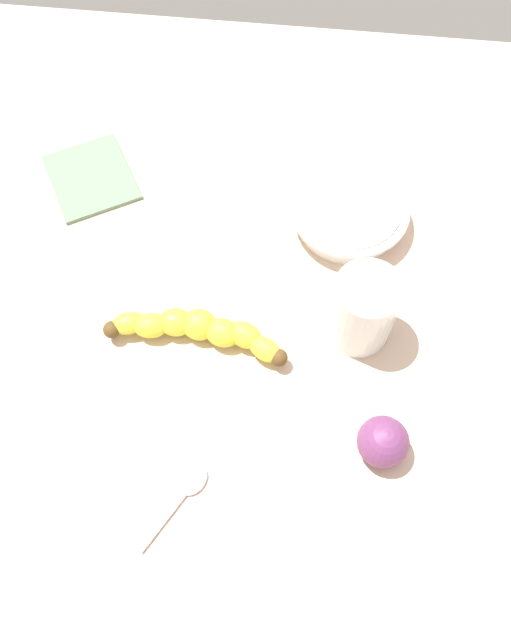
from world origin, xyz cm
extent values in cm
cube|color=beige|center=(0.00, 0.00, 1.50)|extent=(120.00, 120.00, 3.00)
ellipsoid|color=yellow|center=(-5.48, 1.63, 5.00)|extent=(5.26, 4.56, 2.80)
ellipsoid|color=yellow|center=(-2.76, 0.43, 5.00)|extent=(5.29, 4.53, 3.20)
ellipsoid|color=yellow|center=(0.10, -0.39, 5.00)|extent=(5.11, 4.44, 3.60)
ellipsoid|color=yellow|center=(3.05, -0.80, 5.00)|extent=(4.73, 4.29, 4.00)
ellipsoid|color=yellow|center=(6.02, -0.80, 5.00)|extent=(4.71, 3.91, 3.60)
ellipsoid|color=yellow|center=(8.97, -0.38, 5.00)|extent=(5.04, 4.06, 3.20)
ellipsoid|color=yellow|center=(11.82, 0.45, 5.00)|extent=(5.15, 4.16, 2.80)
sphere|color=#513819|center=(-7.25, 2.57, 5.00)|extent=(2.20, 2.20, 2.20)
sphere|color=#513819|center=(13.71, 1.14, 5.00)|extent=(2.20, 2.20, 2.20)
cylinder|color=silver|center=(-16.77, -3.36, 8.29)|extent=(8.06, 8.06, 10.58)
cylinder|color=#ACD584|center=(-16.77, -3.36, 7.99)|extent=(7.56, 7.56, 9.48)
cylinder|color=white|center=(-14.64, -20.04, 4.97)|extent=(14.06, 14.06, 3.95)
torus|color=white|center=(-14.64, -20.04, 6.35)|extent=(16.49, 16.49, 1.20)
sphere|color=#6B3360|center=(-19.86, 11.98, 5.96)|extent=(5.91, 5.91, 5.91)
ellipsoid|color=silver|center=(0.78, 18.16, 3.40)|extent=(3.87, 4.32, 0.80)
cube|color=silver|center=(3.32, 22.64, 3.40)|extent=(4.64, 7.64, 0.25)
cube|color=slate|center=(22.65, -23.67, 3.30)|extent=(16.45, 17.12, 0.60)
camera|label=1|loc=(-8.01, 34.39, 75.44)|focal=35.71mm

